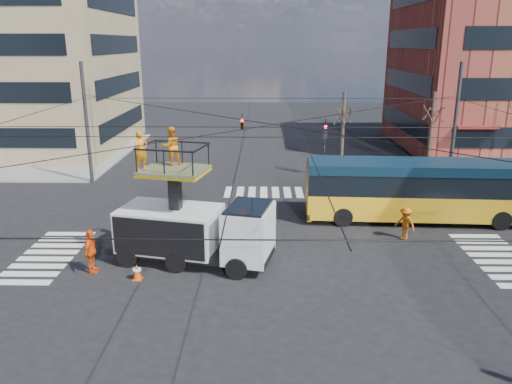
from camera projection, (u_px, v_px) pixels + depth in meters
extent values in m
plane|color=black|center=(272.00, 257.00, 22.12)|extent=(120.00, 120.00, 0.00)
cube|color=slate|center=(22.00, 153.00, 42.54)|extent=(18.00, 18.00, 0.12)
cube|color=black|center=(123.00, 122.00, 44.64)|extent=(0.12, 13.60, 1.50)
cube|color=black|center=(120.00, 84.00, 43.68)|extent=(0.12, 13.60, 1.50)
cube|color=black|center=(117.00, 44.00, 42.73)|extent=(0.12, 13.60, 1.50)
cube|color=black|center=(114.00, 3.00, 41.77)|extent=(0.12, 13.60, 1.50)
cube|color=black|center=(403.00, 121.00, 44.23)|extent=(0.12, 13.60, 1.58)
cube|color=black|center=(407.00, 81.00, 43.22)|extent=(0.12, 13.60, 1.57)
cube|color=black|center=(410.00, 39.00, 42.22)|extent=(0.12, 13.60, 1.57)
cylinder|color=#2D2D30|center=(455.00, 125.00, 32.29)|extent=(0.24, 0.24, 8.00)
cylinder|color=#2D2D30|center=(87.00, 124.00, 32.65)|extent=(0.24, 0.24, 8.00)
cylinder|color=black|center=(270.00, 98.00, 31.98)|extent=(24.00, 0.03, 0.03)
cylinder|color=black|center=(285.00, 240.00, 9.00)|extent=(24.00, 0.03, 0.03)
cylinder|color=black|center=(273.00, 125.00, 20.43)|extent=(24.02, 24.02, 0.03)
cylinder|color=black|center=(273.00, 125.00, 20.43)|extent=(24.02, 24.02, 0.03)
cylinder|color=black|center=(274.00, 137.00, 19.37)|extent=(24.00, 0.03, 0.03)
cylinder|color=black|center=(273.00, 127.00, 21.67)|extent=(24.00, 0.03, 0.03)
cylinder|color=black|center=(244.00, 134.00, 20.56)|extent=(0.03, 24.00, 0.03)
cylinder|color=black|center=(302.00, 134.00, 20.53)|extent=(0.03, 24.00, 0.03)
imported|color=black|center=(325.00, 132.00, 23.50)|extent=(0.16, 0.20, 1.00)
imported|color=black|center=(242.00, 120.00, 25.40)|extent=(0.26, 1.24, 0.50)
cylinder|color=#382B21|center=(342.00, 136.00, 34.12)|extent=(0.24, 0.24, 6.00)
cylinder|color=#382B21|center=(430.00, 136.00, 34.03)|extent=(0.24, 0.24, 6.00)
cube|color=black|center=(191.00, 249.00, 21.57)|extent=(7.31, 3.70, 0.30)
cube|color=silver|center=(249.00, 233.00, 20.69)|extent=(2.29, 2.74, 2.20)
cube|color=black|center=(249.00, 215.00, 20.46)|extent=(2.07, 2.60, 0.80)
cube|color=silver|center=(170.00, 228.00, 21.51)|extent=(4.65, 3.37, 1.80)
cylinder|color=black|center=(237.00, 268.00, 19.98)|extent=(0.96, 0.54, 0.90)
cylinder|color=black|center=(251.00, 246.00, 22.12)|extent=(0.96, 0.54, 0.90)
cylinder|color=black|center=(176.00, 262.00, 20.57)|extent=(0.96, 0.54, 0.90)
cylinder|color=black|center=(196.00, 241.00, 22.71)|extent=(0.96, 0.54, 0.90)
cylinder|color=black|center=(128.00, 257.00, 21.07)|extent=(0.96, 0.54, 0.90)
cylinder|color=black|center=(151.00, 237.00, 23.21)|extent=(0.96, 0.54, 0.90)
cube|color=black|center=(175.00, 200.00, 21.08)|extent=(0.54, 0.54, 2.66)
cube|color=#495331|center=(174.00, 170.00, 20.70)|extent=(3.00, 2.62, 0.12)
cube|color=yellow|center=(174.00, 172.00, 20.73)|extent=(3.00, 2.62, 0.12)
imported|color=orange|center=(141.00, 151.00, 20.15)|extent=(0.70, 0.68, 1.62)
imported|color=orange|center=(171.00, 146.00, 20.99)|extent=(0.99, 0.91, 1.64)
cube|color=gold|center=(422.00, 203.00, 26.45)|extent=(12.35, 3.19, 1.30)
cube|color=black|center=(425.00, 181.00, 26.11)|extent=(12.34, 3.14, 1.10)
cube|color=#0B2030|center=(426.00, 167.00, 25.88)|extent=(12.35, 3.19, 0.50)
cube|color=gold|center=(309.00, 189.00, 26.64)|extent=(0.37, 2.48, 2.80)
cube|color=black|center=(307.00, 210.00, 26.97)|extent=(0.28, 2.60, 0.30)
cube|color=gold|center=(312.00, 167.00, 26.27)|extent=(0.18, 1.60, 0.35)
cylinder|color=black|center=(343.00, 217.00, 25.72)|extent=(1.01, 0.35, 1.00)
cylinder|color=black|center=(339.00, 203.00, 27.97)|extent=(1.01, 0.35, 1.00)
cylinder|color=black|center=(501.00, 220.00, 25.23)|extent=(1.01, 0.35, 1.00)
cylinder|color=black|center=(484.00, 206.00, 27.48)|extent=(1.01, 0.35, 1.00)
cone|color=#DA4A09|center=(137.00, 272.00, 19.93)|extent=(0.36, 0.36, 0.66)
imported|color=#EE520F|center=(91.00, 251.00, 20.38)|extent=(0.51, 1.12, 1.87)
imported|color=orange|center=(405.00, 223.00, 23.93)|extent=(1.16, 1.17, 1.62)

